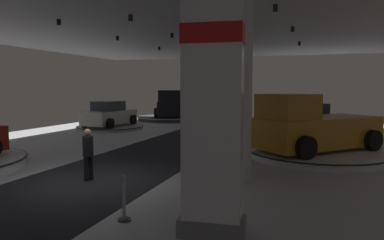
{
  "coord_description": "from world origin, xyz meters",
  "views": [
    {
      "loc": [
        6.42,
        -9.0,
        2.83
      ],
      "look_at": [
        1.3,
        6.03,
        1.4
      ],
      "focal_mm": 33.46,
      "sensor_mm": 36.0,
      "label": 1
    }
  ],
  "objects": [
    {
      "name": "display_car_far_right",
      "position": [
        6.32,
        13.39,
        0.99
      ],
      "size": [
        2.96,
        4.5,
        1.71
      ],
      "color": "navy",
      "rests_on": "display_platform_far_right"
    },
    {
      "name": "display_platform_far_left",
      "position": [
        -6.8,
        12.3,
        0.13
      ],
      "size": [
        4.52,
        4.52,
        0.22
      ],
      "color": "#B7B7BC",
      "rests_on": "ground"
    },
    {
      "name": "display_platform_deep_left",
      "position": [
        -5.43,
        20.05,
        0.19
      ],
      "size": [
        5.98,
        5.98,
        0.34
      ],
      "color": "#333338",
      "rests_on": "ground"
    },
    {
      "name": "display_platform_mid_right",
      "position": [
        6.63,
        6.36,
        0.17
      ],
      "size": [
        5.68,
        5.68,
        0.3
      ],
      "color": "silver",
      "rests_on": "ground"
    },
    {
      "name": "display_car_far_left",
      "position": [
        -6.8,
        12.27,
        0.99
      ],
      "size": [
        2.38,
        4.31,
        1.71
      ],
      "color": "silver",
      "rests_on": "display_platform_far_left"
    },
    {
      "name": "pickup_truck_mid_right",
      "position": [
        6.41,
        6.12,
        1.23
      ],
      "size": [
        5.15,
        5.31,
        2.3
      ],
      "color": "#B77519",
      "rests_on": "display_platform_mid_right"
    },
    {
      "name": "visitor_walking_near",
      "position": [
        -0.06,
        0.17,
        0.91
      ],
      "size": [
        0.32,
        0.32,
        1.59
      ],
      "color": "black",
      "rests_on": "ground"
    },
    {
      "name": "pickup_truck_deep_left",
      "position": [
        -5.32,
        19.75,
        1.27
      ],
      "size": [
        4.05,
        5.7,
        2.3
      ],
      "color": "black",
      "rests_on": "display_platform_deep_left"
    },
    {
      "name": "column_right",
      "position": [
        3.85,
        1.96,
        2.75
      ],
      "size": [
        1.55,
        1.55,
        5.5
      ],
      "color": "silver",
      "rests_on": "ground"
    },
    {
      "name": "brand_sign_pylon",
      "position": [
        4.64,
        -2.58,
        2.35
      ],
      "size": [
        1.32,
        0.77,
        4.56
      ],
      "color": "slate",
      "rests_on": "ground"
    },
    {
      "name": "ground",
      "position": [
        0.0,
        0.0,
        -0.02
      ],
      "size": [
        24.0,
        44.0,
        0.06
      ],
      "color": "silver"
    },
    {
      "name": "display_platform_far_right",
      "position": [
        6.31,
        13.42,
        0.13
      ],
      "size": [
        5.81,
        5.81,
        0.22
      ],
      "color": "silver",
      "rests_on": "ground"
    },
    {
      "name": "stanchion_a",
      "position": [
        2.65,
        -2.44,
        0.37
      ],
      "size": [
        0.28,
        0.28,
        1.01
      ],
      "color": "#333338",
      "rests_on": "ground"
    }
  ]
}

